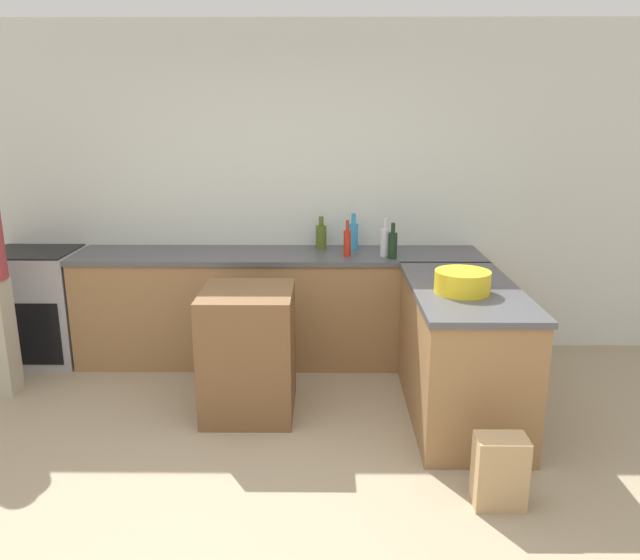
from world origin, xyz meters
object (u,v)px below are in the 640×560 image
at_px(wine_bottle_dark, 393,244).
at_px(paper_bag, 500,471).
at_px(range_oven, 38,306).
at_px(island_table, 249,352).
at_px(vinegar_bottle_clear, 385,241).
at_px(mixing_bowl, 462,282).
at_px(dish_soap_bottle, 353,235).
at_px(hot_sauce_bottle, 347,242).
at_px(olive_oil_bottle, 321,236).

distance_m(wine_bottle_dark, paper_bag, 2.04).
xyz_separation_m(range_oven, wine_bottle_dark, (2.88, -0.18, 0.56)).
relative_size(island_table, vinegar_bottle_clear, 2.88).
distance_m(range_oven, vinegar_bottle_clear, 2.88).
bearing_deg(mixing_bowl, wine_bottle_dark, 109.63).
bearing_deg(mixing_bowl, dish_soap_bottle, 115.91).
xyz_separation_m(hot_sauce_bottle, wine_bottle_dark, (0.35, -0.07, -0.00)).
bearing_deg(island_table, dish_soap_bottle, 55.90).
height_order(hot_sauce_bottle, vinegar_bottle_clear, vinegar_bottle_clear).
bearing_deg(hot_sauce_bottle, dish_soap_bottle, 77.84).
relative_size(vinegar_bottle_clear, dish_soap_bottle, 1.01).
bearing_deg(paper_bag, wine_bottle_dark, 102.00).
xyz_separation_m(mixing_bowl, wine_bottle_dark, (-0.34, 0.94, 0.04)).
bearing_deg(range_oven, paper_bag, -31.55).
xyz_separation_m(range_oven, dish_soap_bottle, (2.59, 0.16, 0.56)).
relative_size(olive_oil_bottle, dish_soap_bottle, 0.91).
relative_size(mixing_bowl, vinegar_bottle_clear, 1.16).
xyz_separation_m(range_oven, olive_oil_bottle, (2.33, 0.17, 0.55)).
bearing_deg(island_table, wine_bottle_dark, 36.39).
bearing_deg(hot_sauce_bottle, olive_oil_bottle, 126.27).
bearing_deg(mixing_bowl, island_table, 172.36).
height_order(hot_sauce_bottle, dish_soap_bottle, dish_soap_bottle).
relative_size(range_oven, wine_bottle_dark, 3.29).
height_order(mixing_bowl, dish_soap_bottle, dish_soap_bottle).
bearing_deg(range_oven, vinegar_bottle_clear, -2.05).
distance_m(island_table, mixing_bowl, 1.48).
relative_size(hot_sauce_bottle, paper_bag, 0.73).
height_order(island_table, dish_soap_bottle, dish_soap_bottle).
xyz_separation_m(mixing_bowl, hot_sauce_bottle, (-0.68, 1.01, 0.04)).
distance_m(mixing_bowl, olive_oil_bottle, 1.57).
xyz_separation_m(olive_oil_bottle, paper_bag, (0.94, -2.17, -0.81)).
bearing_deg(paper_bag, hot_sauce_bottle, 111.16).
distance_m(hot_sauce_bottle, dish_soap_bottle, 0.28).
bearing_deg(hot_sauce_bottle, island_table, -129.64).
distance_m(dish_soap_bottle, paper_bag, 2.41).
distance_m(island_table, vinegar_bottle_clear, 1.42).
bearing_deg(dish_soap_bottle, wine_bottle_dark, -49.79).
xyz_separation_m(vinegar_bottle_clear, paper_bag, (0.44, -1.90, -0.82)).
bearing_deg(mixing_bowl, paper_bag, -86.66).
bearing_deg(mixing_bowl, olive_oil_bottle, 124.48).
height_order(hot_sauce_bottle, wine_bottle_dark, hot_sauce_bottle).
height_order(vinegar_bottle_clear, wine_bottle_dark, vinegar_bottle_clear).
xyz_separation_m(wine_bottle_dark, dish_soap_bottle, (-0.29, 0.34, 0.01)).
bearing_deg(dish_soap_bottle, olive_oil_bottle, 178.16).
bearing_deg(vinegar_bottle_clear, island_table, -139.39).
relative_size(range_oven, olive_oil_bottle, 3.40).
bearing_deg(vinegar_bottle_clear, paper_bag, -76.97).
distance_m(mixing_bowl, wine_bottle_dark, 1.00).
relative_size(olive_oil_bottle, wine_bottle_dark, 0.97).
relative_size(range_oven, vinegar_bottle_clear, 3.07).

